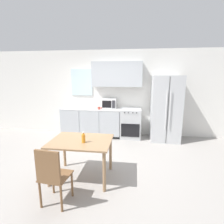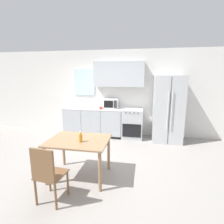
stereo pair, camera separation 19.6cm
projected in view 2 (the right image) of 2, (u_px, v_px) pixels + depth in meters
ground_plane at (95, 160)px, 4.03m from camera, size 12.00×12.00×0.00m
wall_back at (112, 90)px, 5.62m from camera, size 12.00×0.38×2.70m
kitchen_counter at (94, 121)px, 5.65m from camera, size 1.89×0.61×0.90m
oven_range at (132, 124)px, 5.42m from camera, size 0.62×0.62×0.91m
refrigerator at (168, 109)px, 5.07m from camera, size 0.84×0.77×1.92m
kitchen_sink at (82, 107)px, 5.62m from camera, size 0.67×0.39×0.21m
microwave at (111, 103)px, 5.51m from camera, size 0.44×0.36×0.30m
coffee_mug at (101, 108)px, 5.33m from camera, size 0.13×0.09×0.09m
dining_table at (79, 145)px, 3.27m from camera, size 1.12×0.84×0.75m
dining_chair_near at (47, 172)px, 2.56m from camera, size 0.44×0.44×0.93m
drink_bottle at (81, 138)px, 3.13m from camera, size 0.07×0.07×0.20m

